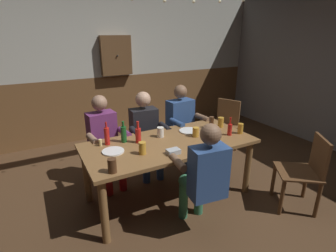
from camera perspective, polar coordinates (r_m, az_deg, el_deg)
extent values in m
plane|color=#4C331E|center=(3.34, 1.58, -16.18)|extent=(7.63, 7.63, 0.00)
cube|color=beige|center=(5.10, -13.64, 18.77)|extent=(6.36, 0.12, 1.49)
cube|color=brown|center=(5.29, -12.48, 4.28)|extent=(6.36, 0.12, 1.16)
cube|color=brown|center=(3.09, 0.34, -3.79)|extent=(1.99, 0.92, 0.04)
cylinder|color=brown|center=(2.68, -13.76, -17.71)|extent=(0.08, 0.08, 0.70)
cylinder|color=brown|center=(3.49, 16.94, -8.57)|extent=(0.08, 0.08, 0.70)
cylinder|color=brown|center=(3.31, -17.29, -10.22)|extent=(0.08, 0.08, 0.70)
cylinder|color=brown|center=(3.99, 9.31, -4.19)|extent=(0.08, 0.08, 0.70)
cube|color=#6B2D66|center=(3.55, -14.16, -1.20)|extent=(0.37, 0.26, 0.52)
sphere|color=#9E755B|center=(3.43, -14.71, 4.90)|extent=(0.20, 0.20, 0.20)
cylinder|color=#AD1919|center=(3.54, -11.50, -5.30)|extent=(0.17, 0.43, 0.13)
cylinder|color=#AD1919|center=(3.48, -14.46, -6.00)|extent=(0.17, 0.43, 0.13)
cylinder|color=#AD1919|center=(3.50, -9.86, -10.53)|extent=(0.10, 0.10, 0.42)
cylinder|color=#AD1919|center=(3.44, -12.86, -11.34)|extent=(0.10, 0.10, 0.42)
cylinder|color=#6B2D66|center=(3.39, -9.46, -1.38)|extent=(0.11, 0.29, 0.08)
cylinder|color=#9E755B|center=(3.26, -16.07, -2.82)|extent=(0.11, 0.29, 0.08)
cube|color=black|center=(3.73, -5.27, 0.11)|extent=(0.38, 0.25, 0.49)
sphere|color=tan|center=(3.62, -5.46, 5.80)|extent=(0.21, 0.21, 0.21)
cylinder|color=#2D4C84|center=(3.73, -2.95, -3.60)|extent=(0.15, 0.40, 0.13)
cylinder|color=#2D4C84|center=(3.66, -5.93, -4.13)|extent=(0.15, 0.40, 0.13)
cylinder|color=#2D4C84|center=(3.68, -1.73, -8.55)|extent=(0.10, 0.10, 0.42)
cylinder|color=#2D4C84|center=(3.62, -4.75, -9.17)|extent=(0.10, 0.10, 0.42)
cylinder|color=black|center=(3.58, -0.66, -0.27)|extent=(0.10, 0.28, 0.08)
cylinder|color=black|center=(3.43, -7.24, -1.31)|extent=(0.10, 0.28, 0.08)
cube|color=#2D4C84|center=(3.98, 2.65, 1.85)|extent=(0.41, 0.25, 0.54)
sphere|color=brown|center=(3.87, 2.74, 7.49)|extent=(0.20, 0.20, 0.20)
cylinder|color=#2D4C84|center=(4.01, 5.16, -1.92)|extent=(0.16, 0.43, 0.13)
cylinder|color=#2D4C84|center=(3.89, 2.61, -2.57)|extent=(0.16, 0.43, 0.13)
cylinder|color=#2D4C84|center=(3.97, 6.91, -6.49)|extent=(0.10, 0.10, 0.42)
cylinder|color=#2D4C84|center=(3.84, 4.38, -7.30)|extent=(0.10, 0.10, 0.42)
cylinder|color=brown|center=(3.92, 7.47, 1.82)|extent=(0.10, 0.29, 0.08)
cylinder|color=#2D4C84|center=(3.65, 1.98, 0.64)|extent=(0.10, 0.29, 0.08)
cube|color=#2D4C84|center=(2.52, 8.78, -9.98)|extent=(0.37, 0.24, 0.52)
sphere|color=brown|center=(2.35, 9.27, -1.77)|extent=(0.19, 0.19, 0.19)
cylinder|color=#33724C|center=(2.71, 5.20, -13.48)|extent=(0.17, 0.39, 0.13)
cylinder|color=#33724C|center=(2.79, 8.83, -12.58)|extent=(0.17, 0.39, 0.13)
cylinder|color=#33724C|center=(3.00, 3.36, -15.94)|extent=(0.10, 0.10, 0.42)
cylinder|color=#33724C|center=(3.07, 6.74, -15.09)|extent=(0.10, 0.10, 0.42)
cylinder|color=brown|center=(2.61, 2.20, -7.95)|extent=(0.11, 0.29, 0.08)
cylinder|color=brown|center=(2.78, 10.00, -6.39)|extent=(0.11, 0.29, 0.08)
cube|color=brown|center=(4.49, 11.82, -0.23)|extent=(0.59, 0.59, 0.02)
cube|color=brown|center=(4.60, 13.01, 3.05)|extent=(0.21, 0.37, 0.42)
cylinder|color=brown|center=(4.35, 12.90, -4.28)|extent=(0.04, 0.04, 0.44)
cylinder|color=brown|center=(4.48, 8.42, -3.21)|extent=(0.04, 0.04, 0.44)
cylinder|color=brown|center=(4.68, 14.69, -2.68)|extent=(0.04, 0.04, 0.44)
cylinder|color=brown|center=(4.80, 10.46, -1.72)|extent=(0.04, 0.04, 0.44)
cube|color=brown|center=(3.38, 26.35, -8.96)|extent=(0.61, 0.61, 0.02)
cube|color=brown|center=(3.36, 30.15, -5.61)|extent=(0.26, 0.34, 0.42)
cylinder|color=brown|center=(3.28, 23.52, -14.10)|extent=(0.04, 0.04, 0.44)
cylinder|color=brown|center=(3.59, 21.95, -10.76)|extent=(0.04, 0.04, 0.44)
cylinder|color=brown|center=(3.41, 29.83, -13.84)|extent=(0.04, 0.04, 0.44)
cylinder|color=brown|center=(3.71, 27.73, -10.68)|extent=(0.04, 0.04, 0.44)
cylinder|color=#F9E08C|center=(3.05, -14.51, -3.53)|extent=(0.04, 0.04, 0.08)
cube|color=#B2B7BC|center=(2.78, 1.15, -5.56)|extent=(0.14, 0.10, 0.05)
cylinder|color=white|center=(2.89, -11.85, -5.41)|extent=(0.24, 0.24, 0.01)
cylinder|color=white|center=(3.40, 4.61, -1.06)|extent=(0.26, 0.26, 0.01)
cylinder|color=red|center=(3.05, -13.14, -2.18)|extent=(0.06, 0.06, 0.20)
cylinder|color=red|center=(3.00, -13.35, 0.22)|extent=(0.02, 0.02, 0.07)
cylinder|color=red|center=(3.04, -6.51, -2.10)|extent=(0.07, 0.07, 0.17)
cylinder|color=red|center=(3.00, -6.60, 0.21)|extent=(0.03, 0.03, 0.09)
cylinder|color=red|center=(3.34, 13.28, -0.78)|extent=(0.05, 0.05, 0.14)
cylinder|color=red|center=(3.30, 13.43, 1.12)|extent=(0.02, 0.02, 0.09)
cylinder|color=#195923|center=(3.08, -9.62, -1.81)|extent=(0.07, 0.07, 0.19)
cylinder|color=#195923|center=(3.04, -9.76, 0.43)|extent=(0.03, 0.03, 0.07)
cylinder|color=gold|center=(3.60, 11.41, 0.81)|extent=(0.08, 0.08, 0.13)
cylinder|color=#4C2D19|center=(3.54, 9.43, 0.79)|extent=(0.06, 0.06, 0.16)
cylinder|color=gold|center=(3.22, 6.04, -1.31)|extent=(0.08, 0.08, 0.12)
cylinder|color=gold|center=(3.43, 15.48, -0.54)|extent=(0.07, 0.07, 0.13)
cylinder|color=white|center=(3.20, -1.66, -1.35)|extent=(0.08, 0.08, 0.12)
cylinder|color=#4C2D19|center=(2.47, -12.06, -8.42)|extent=(0.08, 0.08, 0.14)
cylinder|color=gold|center=(2.77, -5.59, -4.82)|extent=(0.08, 0.08, 0.13)
cube|color=brown|center=(5.04, -11.23, 14.82)|extent=(0.56, 0.12, 0.70)
sphere|color=black|center=(4.97, -10.95, 14.77)|extent=(0.03, 0.03, 0.03)
sphere|color=#F9EAB2|center=(3.38, -0.76, 25.58)|extent=(0.04, 0.04, 0.04)
sphere|color=#F9EAB2|center=(3.58, 5.60, 25.34)|extent=(0.04, 0.04, 0.04)
sphere|color=#F9EAB2|center=(3.82, 11.20, 25.05)|extent=(0.04, 0.04, 0.04)
sphere|color=#F9EAB2|center=(4.09, 16.09, 24.77)|extent=(0.04, 0.04, 0.04)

